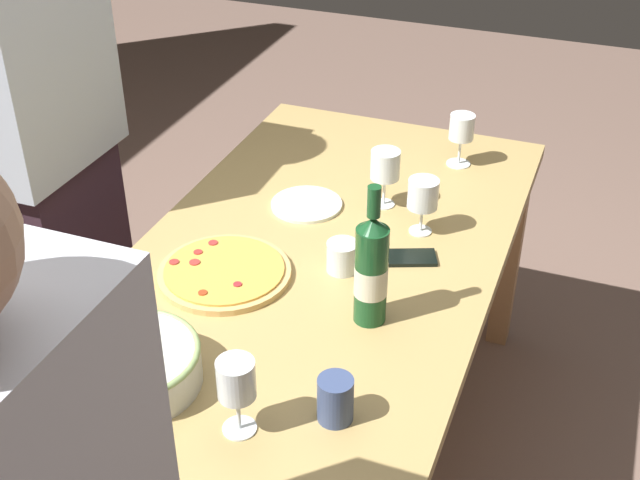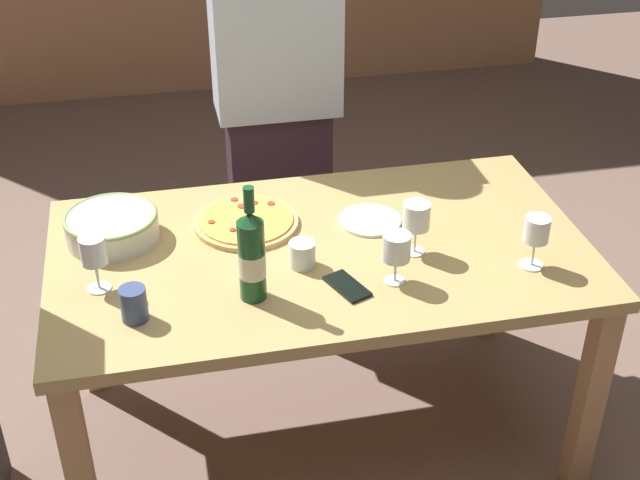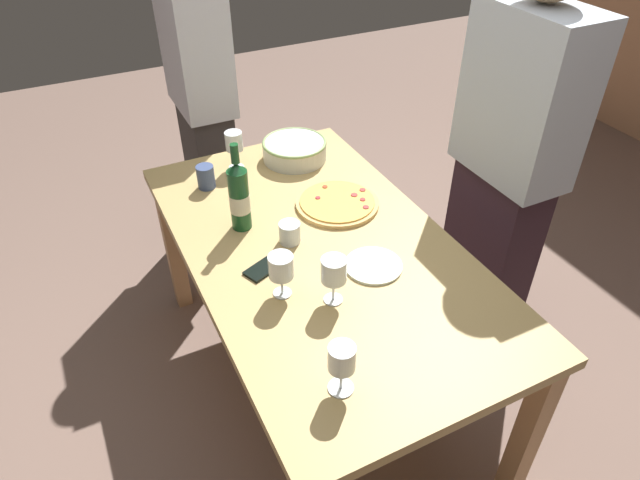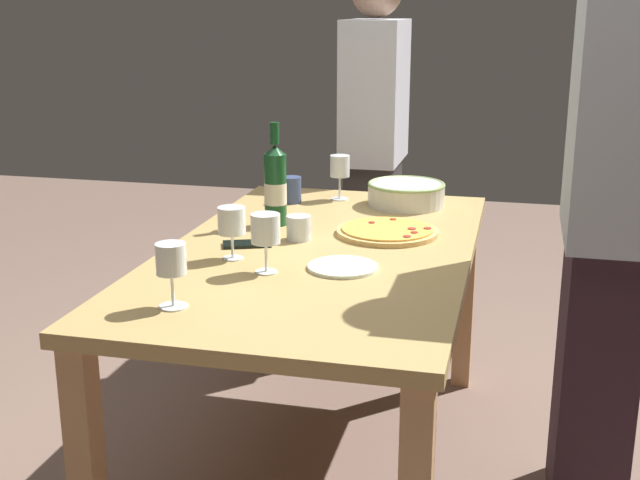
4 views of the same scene
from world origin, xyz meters
TOP-DOWN VIEW (x-y plane):
  - ground_plane at (0.00, 0.00)m, footprint 8.00×8.00m
  - dining_table at (0.00, 0.00)m, footprint 1.60×0.90m
  - pizza at (-0.20, 0.17)m, footprint 0.32×0.32m
  - serving_bowl at (-0.60, 0.18)m, footprint 0.28×0.28m
  - wine_bottle at (-0.23, -0.21)m, footprint 0.07×0.07m
  - wine_glass_near_pizza at (0.17, -0.22)m, footprint 0.08×0.08m
  - wine_glass_by_bottle at (0.27, -0.09)m, footprint 0.08×0.08m
  - wine_glass_far_left at (0.58, -0.22)m, footprint 0.07×0.07m
  - wine_glass_far_right at (-0.64, -0.08)m, footprint 0.07×0.07m
  - cup_amber at (-0.55, -0.24)m, footprint 0.07×0.07m
  - cup_ceramic at (-0.07, -0.08)m, footprint 0.08×0.08m
  - side_plate at (0.18, 0.11)m, footprint 0.20×0.20m
  - cell_phone at (0.03, -0.22)m, footprint 0.12×0.16m
  - person_host at (-1.21, -0.05)m, footprint 0.43×0.24m
  - person_guest_left at (0.01, 0.82)m, footprint 0.45×0.24m

SIDE VIEW (x-z plane):
  - ground_plane at x=0.00m, z-range 0.00..0.00m
  - dining_table at x=0.00m, z-range 0.28..1.03m
  - side_plate at x=0.18m, z-range 0.75..0.76m
  - cell_phone at x=0.03m, z-range 0.75..0.76m
  - pizza at x=-0.20m, z-range 0.75..0.77m
  - cup_ceramic at x=-0.07m, z-range 0.75..0.83m
  - serving_bowl at x=-0.60m, z-range 0.75..0.84m
  - cup_amber at x=-0.55m, z-range 0.75..0.85m
  - person_host at x=-1.21m, z-range 0.01..1.63m
  - wine_glass_near_pizza at x=0.17m, z-range 0.78..0.93m
  - wine_glass_far_left at x=0.58m, z-range 0.78..0.94m
  - person_guest_left at x=0.01m, z-range 0.01..1.72m
  - wine_glass_far_right at x=-0.64m, z-range 0.78..0.95m
  - wine_glass_by_bottle at x=0.27m, z-range 0.79..0.95m
  - wine_bottle at x=-0.23m, z-range 0.71..1.05m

